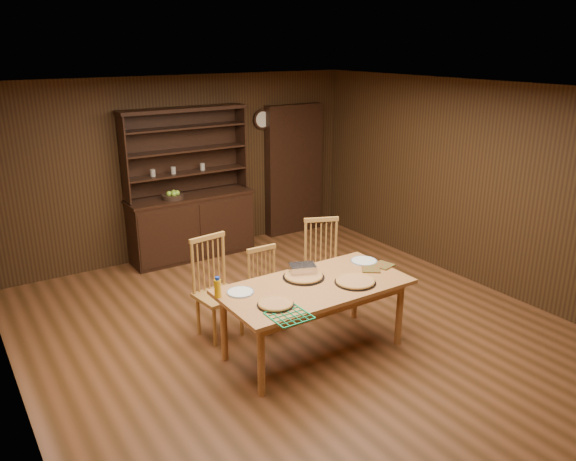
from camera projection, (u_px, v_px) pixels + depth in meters
floor at (296, 331)px, 6.20m from camera, size 6.00×6.00×0.00m
room_shell at (297, 193)px, 5.70m from camera, size 6.00×6.00×6.00m
china_hutch at (191, 218)px, 8.19m from camera, size 1.84×0.52×2.17m
doorway at (294, 170)px, 9.15m from camera, size 1.00×0.18×2.10m
wall_clock at (262, 119)px, 8.64m from camera, size 0.30×0.05×0.30m
dining_table at (314, 292)px, 5.59m from camera, size 1.90×0.95×0.75m
chair_left at (214, 283)px, 6.01m from camera, size 0.50×0.48×1.10m
chair_center at (266, 285)px, 6.20m from camera, size 0.38×0.36×0.91m
chair_right at (323, 260)px, 6.68m from camera, size 0.57×0.55×1.07m
pizza_left at (276, 304)px, 5.12m from camera, size 0.34×0.34×0.04m
pizza_right at (355, 281)px, 5.60m from camera, size 0.42×0.42×0.04m
pizza_center at (304, 276)px, 5.72m from camera, size 0.43×0.43×0.04m
cooling_rack at (289, 315)px, 4.92m from camera, size 0.36×0.36×0.02m
plate_left at (240, 292)px, 5.38m from camera, size 0.26×0.26×0.02m
plate_right at (364, 261)px, 6.14m from camera, size 0.29×0.29×0.02m
foil_dish at (303, 269)px, 5.80m from camera, size 0.31×0.27×0.11m
juice_bottle at (218, 288)px, 5.27m from camera, size 0.07×0.07×0.20m
pot_holder_a at (383, 265)px, 6.03m from camera, size 0.24×0.24×0.01m
pot_holder_b at (371, 269)px, 5.92m from camera, size 0.26×0.26×0.01m
fruit_bowl at (173, 196)px, 7.87m from camera, size 0.30×0.30×0.12m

